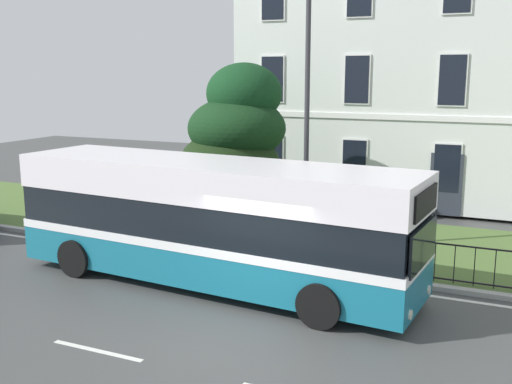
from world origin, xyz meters
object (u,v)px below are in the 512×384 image
(evergreen_tree, at_px, (237,157))
(single_decker_bus, at_px, (211,221))
(georgian_townhouse, at_px, (468,52))
(street_lamp_post, at_px, (307,98))

(evergreen_tree, xyz_separation_m, single_decker_bus, (2.04, -5.64, -0.72))
(georgian_townhouse, xyz_separation_m, street_lamp_post, (-3.07, -10.91, -1.48))
(single_decker_bus, distance_m, street_lamp_post, 4.50)
(single_decker_bus, xyz_separation_m, street_lamp_post, (1.23, 3.30, 2.80))
(georgian_townhouse, height_order, single_decker_bus, georgian_townhouse)
(georgian_townhouse, height_order, street_lamp_post, georgian_townhouse)
(street_lamp_post, bearing_deg, evergreen_tree, 144.38)
(georgian_townhouse, xyz_separation_m, evergreen_tree, (-6.34, -8.57, -3.56))
(evergreen_tree, distance_m, single_decker_bus, 6.04)
(georgian_townhouse, relative_size, street_lamp_post, 2.23)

